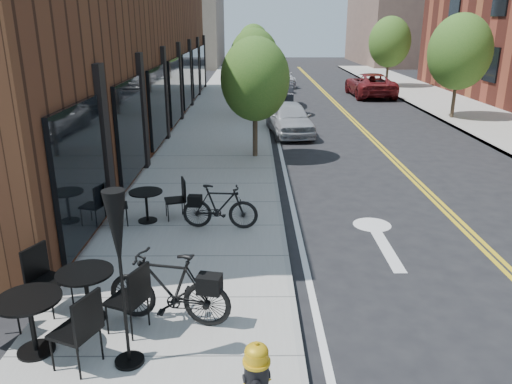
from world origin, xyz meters
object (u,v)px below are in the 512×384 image
object	(u,v)px
bicycle_right	(220,207)
parked_car_c	(278,76)
bicycle_left	(169,288)
fire_hydrant	(256,375)
parked_car_b	(281,95)
bistro_set_c	(146,202)
bistro_set_b	(31,317)
parked_car_a	(289,118)
patio_umbrella	(118,243)
bistro_set_a	(87,288)
parked_car_far	(370,85)

from	to	relation	value
bicycle_right	parked_car_c	size ratio (longest dim) A/B	0.35
bicycle_left	fire_hydrant	bearing A→B (deg)	48.72
fire_hydrant	parked_car_b	world-z (taller)	parked_car_b
bistro_set_c	parked_car_b	distance (m)	16.68
bicycle_right	parked_car_b	xyz separation A→B (m)	(2.18, 16.63, 0.05)
bicycle_left	bistro_set_b	world-z (taller)	bicycle_left
bistro_set_b	bistro_set_c	distance (m)	4.67
parked_car_a	parked_car_c	distance (m)	16.22
fire_hydrant	patio_umbrella	distance (m)	2.23
bistro_set_b	parked_car_b	world-z (taller)	parked_car_b
bistro_set_b	fire_hydrant	bearing A→B (deg)	4.54
patio_umbrella	parked_car_c	distance (m)	30.90
bistro_set_a	parked_car_b	distance (m)	20.48
bistro_set_a	parked_car_far	distance (m)	26.22
bicycle_right	parked_car_c	xyz separation A→B (m)	(2.52, 26.21, 0.06)
fire_hydrant	parked_car_b	distance (m)	21.91
bicycle_right	patio_umbrella	bearing A→B (deg)	173.29
parked_car_b	parked_car_far	xyz separation A→B (m)	(5.69, 4.29, 0.05)
bicycle_right	bistro_set_c	xyz separation A→B (m)	(-1.64, 0.39, -0.03)
fire_hydrant	parked_car_far	size ratio (longest dim) A/B	0.16
fire_hydrant	parked_car_a	xyz separation A→B (m)	(1.45, 15.23, 0.14)
bistro_set_c	parked_car_b	xyz separation A→B (m)	(3.82, 16.23, 0.08)
bistro_set_c	parked_car_far	xyz separation A→B (m)	(9.52, 20.52, 0.13)
bistro_set_a	parked_car_far	size ratio (longest dim) A/B	0.38
bicycle_right	parked_car_a	bearing A→B (deg)	-7.50
parked_car_a	parked_car_far	distance (m)	12.32
bistro_set_c	patio_umbrella	world-z (taller)	patio_umbrella
bistro_set_c	bicycle_left	bearing A→B (deg)	-90.27
bicycle_left	patio_umbrella	xyz separation A→B (m)	(-0.39, -0.93, 1.13)
parked_car_c	bicycle_left	bearing A→B (deg)	-103.37
bistro_set_a	patio_umbrella	bearing A→B (deg)	-27.86
bicycle_left	bistro_set_c	xyz separation A→B (m)	(-1.12, 3.94, -0.10)
parked_car_far	patio_umbrella	bearing A→B (deg)	70.10
parked_car_far	bistro_set_b	bearing A→B (deg)	67.33
bistro_set_a	fire_hydrant	bearing A→B (deg)	-12.70
bicycle_left	parked_car_far	world-z (taller)	parked_car_far
patio_umbrella	bistro_set_c	bearing A→B (deg)	98.54
parked_car_b	parked_car_c	world-z (taller)	parked_car_c
patio_umbrella	parked_car_b	bearing A→B (deg)	81.66
bistro_set_a	parked_car_b	world-z (taller)	parked_car_b
parked_car_b	bicycle_left	bearing A→B (deg)	-93.34
parked_car_a	parked_car_b	xyz separation A→B (m)	(0.00, 6.63, -0.00)
bicycle_left	bistro_set_a	bearing A→B (deg)	-81.14
parked_car_far	bicycle_left	bearing A→B (deg)	70.25
parked_car_b	bistro_set_b	bearing A→B (deg)	-97.62
patio_umbrella	bicycle_left	bearing A→B (deg)	67.26
fire_hydrant	parked_car_a	size ratio (longest dim) A/B	0.22
patio_umbrella	parked_car_a	size ratio (longest dim) A/B	0.61
fire_hydrant	bistro_set_a	bearing A→B (deg)	128.42
parked_car_b	parked_car_a	bearing A→B (deg)	-85.71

